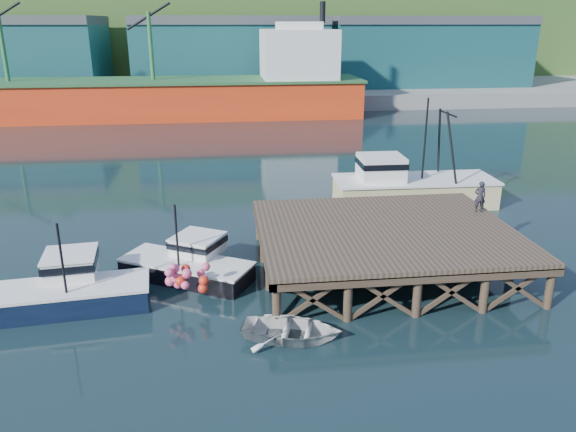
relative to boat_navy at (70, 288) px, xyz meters
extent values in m
plane|color=black|center=(8.61, 2.05, -0.81)|extent=(300.00, 300.00, 0.00)
cube|color=brown|center=(14.11, 2.05, 1.19)|extent=(12.00, 10.00, 0.25)
cube|color=#473828|center=(14.11, -2.80, 0.94)|extent=(12.00, 0.30, 0.35)
cylinder|color=#473828|center=(8.41, -2.65, -0.01)|extent=(0.36, 0.36, 2.60)
cylinder|color=#473828|center=(19.81, -2.65, -0.01)|extent=(0.36, 0.36, 2.60)
cylinder|color=#473828|center=(8.41, 6.75, -0.01)|extent=(0.36, 0.36, 2.60)
cylinder|color=#473828|center=(19.81, 6.75, -0.01)|extent=(0.36, 0.36, 2.60)
cube|color=gray|center=(8.61, 72.05, 0.19)|extent=(160.00, 40.00, 2.00)
cube|color=#195554|center=(8.61, 67.05, 5.69)|extent=(28.00, 16.00, 9.00)
cube|color=#195554|center=(38.61, 67.05, 5.69)|extent=(30.00, 16.00, 9.00)
cube|color=red|center=(-3.39, 50.05, 1.39)|extent=(55.00, 9.50, 4.40)
cube|color=#26592D|center=(-3.39, 50.05, 3.69)|extent=(55.50, 10.00, 0.30)
cube|color=silver|center=(16.61, 50.05, 6.69)|extent=(9.00, 9.00, 6.00)
cube|color=silver|center=(16.61, 50.05, 9.99)|extent=(5.00, 7.00, 1.20)
cylinder|color=black|center=(19.61, 50.05, 11.69)|extent=(0.70, 0.70, 2.50)
cube|color=#2D511E|center=(8.61, 102.05, 10.19)|extent=(220.00, 50.00, 22.00)
cube|color=black|center=(0.03, -0.29, -0.32)|extent=(6.51, 2.93, 0.98)
cube|color=silver|center=(0.03, -0.29, 0.19)|extent=(6.64, 2.99, 0.13)
cube|color=silver|center=(-0.09, 0.84, 0.66)|extent=(2.26, 2.26, 0.98)
cube|color=black|center=(-0.09, 0.84, 0.88)|extent=(2.39, 2.39, 0.33)
cylinder|color=black|center=(0.10, -0.92, 1.69)|extent=(0.10, 0.10, 3.05)
cube|color=black|center=(4.69, 2.07, -0.39)|extent=(6.38, 4.92, 0.84)
cube|color=silver|center=(4.69, 2.07, 0.05)|extent=(6.51, 5.02, 0.11)
cube|color=silver|center=(5.22, 3.02, 0.45)|extent=(2.74, 2.74, 0.84)
cube|color=black|center=(5.22, 3.02, 0.64)|extent=(2.90, 2.90, 0.28)
cylinder|color=black|center=(4.39, 1.54, 1.52)|extent=(0.10, 0.10, 2.98)
sphere|color=#E05280|center=(4.52, -0.53, 0.22)|extent=(0.39, 0.39, 0.39)
sphere|color=#E05280|center=(5.36, -0.35, 0.40)|extent=(0.39, 0.39, 0.39)
sphere|color=red|center=(4.99, -0.81, 0.59)|extent=(0.39, 0.39, 0.39)
cube|color=beige|center=(18.93, 11.70, 0.02)|extent=(10.23, 3.74, 1.66)
cube|color=silver|center=(18.93, 11.70, 0.90)|extent=(10.42, 3.93, 0.14)
cube|color=silver|center=(16.62, 11.70, 1.68)|extent=(2.83, 2.65, 1.66)
cube|color=black|center=(16.62, 11.70, 2.05)|extent=(2.92, 2.74, 0.37)
cylinder|color=black|center=(19.39, 11.70, 3.34)|extent=(0.12, 0.12, 5.54)
imported|color=silver|center=(8.87, -3.75, -0.42)|extent=(4.36, 3.62, 0.78)
imported|color=black|center=(19.51, 3.76, 2.12)|extent=(0.64, 0.47, 1.62)
camera|label=1|loc=(6.47, -22.15, 10.55)|focal=35.00mm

